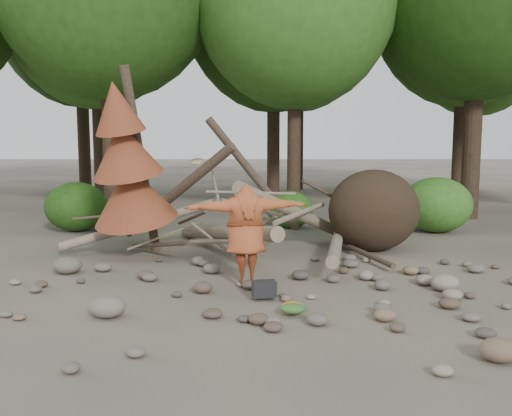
{
  "coord_description": "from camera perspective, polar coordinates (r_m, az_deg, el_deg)",
  "views": [
    {
      "loc": [
        -0.29,
        -9.35,
        2.77
      ],
      "look_at": [
        -0.26,
        1.5,
        1.4
      ],
      "focal_mm": 40.0,
      "sensor_mm": 36.0,
      "label": 1
    }
  ],
  "objects": [
    {
      "name": "deadfall_pile",
      "position": [
        13.9,
        9.39,
        -0.42
      ],
      "size": [
        8.55,
        5.24,
        3.3
      ],
      "color": "#332619",
      "rests_on": "ground"
    },
    {
      "name": "boulder_front_left",
      "position": [
        9.16,
        -14.64,
        -9.53
      ],
      "size": [
        0.56,
        0.5,
        0.34
      ],
      "primitive_type": "ellipsoid",
      "color": "slate",
      "rests_on": "ground"
    },
    {
      "name": "cloth_green",
      "position": [
        8.97,
        3.73,
        -10.3
      ],
      "size": [
        0.4,
        0.34,
        0.15
      ],
      "primitive_type": "ellipsoid",
      "color": "#356729",
      "rests_on": "ground"
    },
    {
      "name": "cloth_orange",
      "position": [
        9.18,
        3.64,
        -10.0
      ],
      "size": [
        0.33,
        0.27,
        0.12
      ],
      "primitive_type": "ellipsoid",
      "color": "#C17321",
      "rests_on": "ground"
    },
    {
      "name": "boulder_front_right",
      "position": [
        7.85,
        23.15,
        -12.92
      ],
      "size": [
        0.49,
        0.44,
        0.29
      ],
      "primitive_type": "ellipsoid",
      "color": "brown",
      "rests_on": "ground"
    },
    {
      "name": "frisbee_thrower",
      "position": [
        10.44,
        -1.03,
        -2.54
      ],
      "size": [
        2.35,
        1.25,
        2.29
      ],
      "color": "#A34924",
      "rests_on": "ground"
    },
    {
      "name": "boulder_mid_left",
      "position": [
        12.21,
        -18.33,
        -5.46
      ],
      "size": [
        0.57,
        0.52,
        0.34
      ],
      "primitive_type": "ellipsoid",
      "color": "#665F56",
      "rests_on": "ground"
    },
    {
      "name": "backpack",
      "position": [
        9.8,
        0.82,
        -8.42
      ],
      "size": [
        0.44,
        0.33,
        0.26
      ],
      "primitive_type": "cube",
      "rotation": [
        0.0,
        0.0,
        0.17
      ],
      "color": "black",
      "rests_on": "ground"
    },
    {
      "name": "boulder_mid_right",
      "position": [
        10.87,
        18.36,
        -7.11
      ],
      "size": [
        0.51,
        0.46,
        0.31
      ],
      "primitive_type": "ellipsoid",
      "color": "gray",
      "rests_on": "ground"
    },
    {
      "name": "bush_mid",
      "position": [
        17.32,
        3.43,
        -0.15
      ],
      "size": [
        1.4,
        1.4,
        1.12
      ],
      "primitive_type": "ellipsoid",
      "color": "#30651D",
      "rests_on": "ground"
    },
    {
      "name": "bush_left",
      "position": [
        17.47,
        -17.53,
        0.12
      ],
      "size": [
        1.8,
        1.8,
        1.44
      ],
      "primitive_type": "ellipsoid",
      "color": "#244F15",
      "rests_on": "ground"
    },
    {
      "name": "dead_conifer",
      "position": [
        13.04,
        -12.72,
        4.13
      ],
      "size": [
        2.06,
        2.16,
        4.35
      ],
      "color": "#4C3F30",
      "rests_on": "ground"
    },
    {
      "name": "bush_right",
      "position": [
        17.3,
        17.63,
        0.31
      ],
      "size": [
        2.0,
        2.0,
        1.6
      ],
      "primitive_type": "ellipsoid",
      "color": "#3C7725",
      "rests_on": "ground"
    },
    {
      "name": "ground",
      "position": [
        9.75,
        1.56,
        -9.3
      ],
      "size": [
        120.0,
        120.0,
        0.0
      ],
      "primitive_type": "plane",
      "color": "#514C44",
      "rests_on": "ground"
    }
  ]
}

